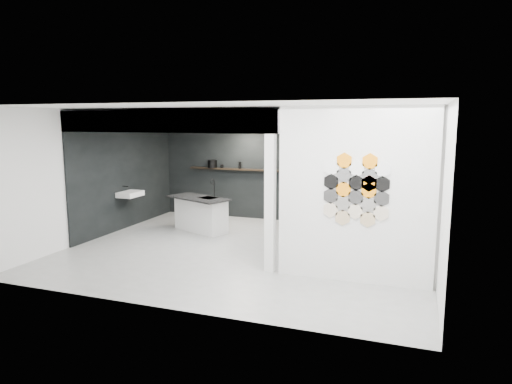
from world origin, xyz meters
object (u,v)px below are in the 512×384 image
object	(u,v)px
kettle	(285,167)
glass_vase	(292,167)
kitchen_island	(201,214)
partition_panel	(355,195)
glass_bowl	(292,169)
utensil_cup	(222,166)
wall_basin	(130,194)
stockpot	(212,164)
bottle_dark	(240,165)

from	to	relation	value
kettle	glass_vase	distance (m)	0.19
kitchen_island	glass_vase	distance (m)	2.61
partition_panel	glass_vase	bearing A→B (deg)	118.23
glass_bowl	utensil_cup	distance (m)	1.94
utensil_cup	glass_vase	bearing A→B (deg)	0.00
wall_basin	glass_bowl	bearing A→B (deg)	31.35
partition_panel	kitchen_island	distance (m)	4.51
kettle	utensil_cup	size ratio (longest dim) A/B	1.96
wall_basin	stockpot	world-z (taller)	stockpot
partition_panel	glass_vase	distance (m)	4.39
glass_vase	kettle	bearing A→B (deg)	180.00
kitchen_island	glass_vase	world-z (taller)	glass_vase
kitchen_island	wall_basin	bearing A→B (deg)	-143.35
kitchen_island	glass_vase	size ratio (longest dim) A/B	10.71
kettle	bottle_dark	size ratio (longest dim) A/B	1.03
wall_basin	bottle_dark	bearing A→B (deg)	46.39
partition_panel	kettle	bearing A→B (deg)	120.42
stockpot	glass_vase	distance (m)	2.21
glass_bowl	glass_vase	size ratio (longest dim) A/B	0.83
glass_vase	utensil_cup	distance (m)	1.94
stockpot	kettle	world-z (taller)	stockpot
partition_panel	stockpot	xyz separation A→B (m)	(-4.29, 3.87, 0.02)
partition_panel	wall_basin	bearing A→B (deg)	161.77
glass_vase	bottle_dark	distance (m)	1.42
kitchen_island	stockpot	distance (m)	2.00
partition_panel	stockpot	world-z (taller)	partition_panel
partition_panel	kettle	size ratio (longest dim) A/B	15.20
wall_basin	bottle_dark	distance (m)	2.91
kitchen_island	utensil_cup	world-z (taller)	utensil_cup
kettle	utensil_cup	xyz separation A→B (m)	(-1.74, 0.00, -0.03)
kitchen_island	utensil_cup	bearing A→B (deg)	119.66
kitchen_island	utensil_cup	distance (m)	1.93
partition_panel	glass_vase	world-z (taller)	partition_panel
stockpot	partition_panel	bearing A→B (deg)	-42.02
stockpot	glass_bowl	bearing A→B (deg)	0.00
stockpot	glass_bowl	world-z (taller)	stockpot
glass_vase	kitchen_island	bearing A→B (deg)	-136.28
stockpot	utensil_cup	xyz separation A→B (m)	(0.28, 0.00, -0.06)
wall_basin	bottle_dark	xyz separation A→B (m)	(1.97, 2.07, 0.56)
partition_panel	stockpot	distance (m)	5.77
stockpot	glass_bowl	xyz separation A→B (m)	(2.21, 0.00, -0.06)
kettle	bottle_dark	distance (m)	1.23
kitchen_island	glass_vase	bearing A→B (deg)	66.82
partition_panel	kitchen_island	world-z (taller)	partition_panel
glass_bowl	utensil_cup	bearing A→B (deg)	180.00
kitchen_island	glass_bowl	size ratio (longest dim) A/B	12.92
glass_vase	wall_basin	bearing A→B (deg)	-148.65
partition_panel	kitchen_island	xyz separation A→B (m)	(-3.82, 2.20, -0.98)
kettle	utensil_cup	bearing A→B (deg)	155.56
stockpot	glass_vase	xyz separation A→B (m)	(2.21, 0.00, -0.02)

